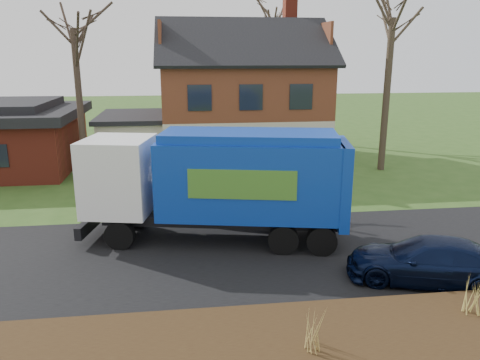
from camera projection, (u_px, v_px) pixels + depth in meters
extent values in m
plane|color=#2F501A|center=(236.00, 255.00, 14.70)|extent=(120.00, 120.00, 0.00)
cube|color=black|center=(236.00, 255.00, 14.70)|extent=(80.00, 7.00, 0.02)
cube|color=black|center=(266.00, 355.00, 9.59)|extent=(80.00, 3.50, 0.30)
cube|color=beige|center=(241.00, 136.00, 28.00)|extent=(9.00, 7.50, 2.70)
cube|color=#542C18|center=(241.00, 90.00, 27.29)|extent=(9.00, 7.50, 2.80)
cube|color=maroon|center=(290.00, 13.00, 27.47)|extent=(0.70, 0.90, 1.60)
cube|color=beige|center=(135.00, 141.00, 26.78)|extent=(3.50, 5.50, 2.60)
cube|color=black|center=(134.00, 116.00, 26.41)|extent=(3.90, 5.90, 0.24)
cylinder|color=black|center=(120.00, 235.00, 15.08)|extent=(1.00, 0.51, 0.96)
cylinder|color=black|center=(137.00, 215.00, 16.94)|extent=(1.00, 0.51, 0.96)
cylinder|color=black|center=(283.00, 240.00, 14.69)|extent=(1.00, 0.51, 0.96)
cylinder|color=black|center=(283.00, 219.00, 16.55)|extent=(1.00, 0.51, 0.96)
cylinder|color=black|center=(322.00, 241.00, 14.60)|extent=(1.00, 0.51, 0.96)
cylinder|color=black|center=(317.00, 220.00, 16.46)|extent=(1.00, 0.51, 0.96)
cube|color=black|center=(223.00, 218.00, 15.69)|extent=(7.99, 2.68, 0.32)
cube|color=white|center=(119.00, 175.00, 15.57)|extent=(2.54, 2.68, 2.49)
cube|color=black|center=(89.00, 171.00, 15.61)|extent=(0.48, 2.00, 0.83)
cube|color=black|center=(91.00, 223.00, 16.10)|extent=(0.69, 2.30, 0.41)
cube|color=#0D349C|center=(249.00, 178.00, 15.25)|extent=(6.15, 3.43, 2.49)
cube|color=#0D349C|center=(249.00, 136.00, 14.89)|extent=(5.83, 3.10, 0.28)
cube|color=#0D349C|center=(341.00, 183.00, 15.05)|extent=(0.79, 2.37, 2.67)
cube|color=#417927|center=(242.00, 185.00, 14.11)|extent=(3.26, 0.71, 0.92)
cube|color=#417927|center=(247.00, 167.00, 16.36)|extent=(3.26, 0.71, 0.92)
imported|color=#A7AAAE|center=(218.00, 194.00, 18.27)|extent=(5.45, 3.33, 1.70)
imported|color=black|center=(428.00, 261.00, 12.84)|extent=(4.68, 3.18, 1.26)
cylinder|color=#382A21|center=(80.00, 108.00, 22.19)|extent=(0.30, 0.30, 7.28)
cylinder|color=#3E3125|center=(386.00, 97.00, 24.63)|extent=(0.36, 0.36, 7.91)
cylinder|color=#423227|center=(271.00, 80.00, 33.90)|extent=(0.33, 0.33, 8.54)
cone|color=tan|center=(314.00, 330.00, 9.43)|extent=(0.04, 0.04, 0.87)
cone|color=tan|center=(308.00, 331.00, 9.41)|extent=(0.04, 0.04, 0.87)
cone|color=tan|center=(321.00, 330.00, 9.45)|extent=(0.04, 0.04, 0.87)
cone|color=tan|center=(313.00, 327.00, 9.53)|extent=(0.04, 0.04, 0.87)
cone|color=tan|center=(316.00, 333.00, 9.32)|extent=(0.04, 0.04, 0.87)
cone|color=tan|center=(477.00, 296.00, 10.76)|extent=(0.04, 0.04, 0.85)
cone|color=tan|center=(471.00, 297.00, 10.74)|extent=(0.04, 0.04, 0.85)
cone|color=tan|center=(474.00, 294.00, 10.88)|extent=(0.04, 0.04, 0.85)
cone|color=tan|center=(480.00, 299.00, 10.65)|extent=(0.04, 0.04, 0.85)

